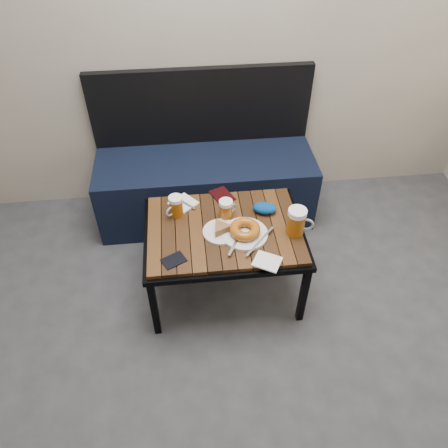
{
  "coord_description": "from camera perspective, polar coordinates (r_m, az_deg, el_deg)",
  "views": [
    {
      "loc": [
        -0.01,
        -0.55,
        2.06
      ],
      "look_at": [
        0.17,
        1.08,
        0.5
      ],
      "focal_mm": 35.0,
      "sensor_mm": 36.0,
      "label": 1
    }
  ],
  "objects": [
    {
      "name": "beer_mug_right",
      "position": [
        2.24,
        9.49,
        0.31
      ],
      "size": [
        0.15,
        0.11,
        0.15
      ],
      "rotation": [
        0.0,
        0.0,
        -0.24
      ],
      "color": "#92490B",
      "rests_on": "cafe_table"
    },
    {
      "name": "beer_mug_left",
      "position": [
        2.34,
        -6.31,
        2.33
      ],
      "size": [
        0.11,
        0.1,
        0.12
      ],
      "rotation": [
        0.0,
        0.0,
        3.86
      ],
      "color": "#92490B",
      "rests_on": "cafe_table"
    },
    {
      "name": "room_shell",
      "position": [
        1.1,
        -6.32,
        26.88
      ],
      "size": [
        4.0,
        4.0,
        4.0
      ],
      "color": "gray",
      "rests_on": "ground"
    },
    {
      "name": "knit_pouch",
      "position": [
        2.37,
        5.34,
        2.08
      ],
      "size": [
        0.15,
        0.12,
        0.06
      ],
      "primitive_type": "ellipsoid",
      "rotation": [
        0.0,
        0.0,
        -0.28
      ],
      "color": "navy",
      "rests_on": "cafe_table"
    },
    {
      "name": "passport_burgundy",
      "position": [
        2.48,
        -0.24,
        3.73
      ],
      "size": [
        0.15,
        0.17,
        0.01
      ],
      "primitive_type": "cube",
      "rotation": [
        0.0,
        0.0,
        0.42
      ],
      "color": "black",
      "rests_on": "cafe_table"
    },
    {
      "name": "bench",
      "position": [
        2.93,
        -2.41,
        5.79
      ],
      "size": [
        1.4,
        0.5,
        0.95
      ],
      "color": "black",
      "rests_on": "ground"
    },
    {
      "name": "beer_mug_centre",
      "position": [
        2.31,
        0.29,
        1.93
      ],
      "size": [
        0.11,
        0.09,
        0.12
      ],
      "rotation": [
        0.0,
        0.0,
        0.54
      ],
      "color": "#92490B",
      "rests_on": "cafe_table"
    },
    {
      "name": "plate_bagel",
      "position": [
        2.23,
        2.74,
        -0.96
      ],
      "size": [
        0.28,
        0.29,
        0.07
      ],
      "color": "white",
      "rests_on": "cafe_table"
    },
    {
      "name": "passport_navy",
      "position": [
        2.14,
        -6.58,
        -4.73
      ],
      "size": [
        0.13,
        0.12,
        0.01
      ],
      "primitive_type": "cube",
      "rotation": [
        0.0,
        0.0,
        -1.1
      ],
      "color": "black",
      "rests_on": "cafe_table"
    },
    {
      "name": "napkin_left",
      "position": [
        2.43,
        -5.32,
        2.72
      ],
      "size": [
        0.18,
        0.18,
        0.01
      ],
      "rotation": [
        0.0,
        0.0,
        0.7
      ],
      "color": "white",
      "rests_on": "cafe_table"
    },
    {
      "name": "plate_pie",
      "position": [
        2.25,
        -0.4,
        -0.75
      ],
      "size": [
        0.19,
        0.19,
        0.05
      ],
      "color": "white",
      "rests_on": "cafe_table"
    },
    {
      "name": "napkin_right",
      "position": [
        2.13,
        5.66,
        -4.9
      ],
      "size": [
        0.16,
        0.16,
        0.01
      ],
      "rotation": [
        0.0,
        0.0,
        -0.52
      ],
      "color": "white",
      "rests_on": "cafe_table"
    },
    {
      "name": "cafe_table",
      "position": [
        2.32,
        0.0,
        -1.29
      ],
      "size": [
        0.84,
        0.62,
        0.47
      ],
      "color": "black",
      "rests_on": "ground"
    }
  ]
}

